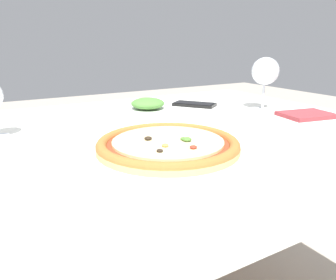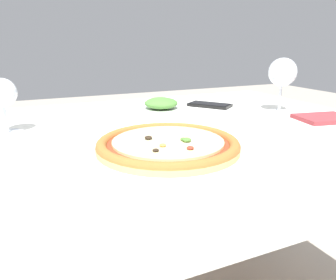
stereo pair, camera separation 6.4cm
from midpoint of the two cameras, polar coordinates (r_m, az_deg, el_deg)
dining_table at (r=0.82m, az=-1.39°, el=-4.34°), size 1.37×0.97×0.71m
pizza_plate at (r=0.65m, az=2.82°, el=-1.15°), size 0.32×0.32×0.04m
fork at (r=0.60m, az=-20.53°, el=-5.39°), size 0.03×0.17×0.00m
wine_glass_far_left at (r=1.10m, az=20.94°, el=10.77°), size 0.09×0.09×0.17m
wine_glass_far_right at (r=0.86m, az=-25.06°, el=7.02°), size 0.07×0.07×0.14m
cell_phone at (r=1.15m, az=8.87°, el=6.04°), size 0.14×0.16×0.01m
side_plate at (r=1.05m, az=0.54°, el=5.86°), size 0.18×0.18×0.05m
napkin_folded at (r=1.05m, az=27.20°, el=3.38°), size 0.17×0.13×0.01m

